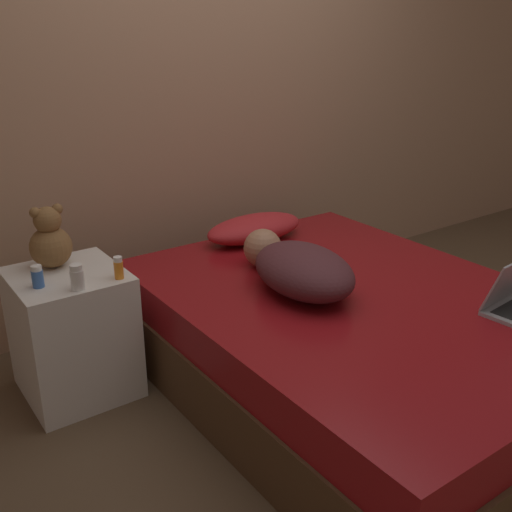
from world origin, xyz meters
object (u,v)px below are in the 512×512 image
bottle_orange (119,268)px  pillow (255,228)px  person_lying (298,267)px  bottle_white (77,277)px  teddy_bear (50,240)px  bottle_blue (37,277)px

bottle_orange → pillow: bearing=18.0°
person_lying → bottle_white: bottle_white is taller
teddy_bear → bottle_blue: teddy_bear is taller
pillow → bottle_blue: (-1.21, -0.19, 0.08)m
pillow → bottle_blue: 1.23m
person_lying → teddy_bear: teddy_bear is taller
bottle_white → teddy_bear: bearing=90.6°
pillow → bottle_white: bottle_white is taller
teddy_bear → bottle_orange: bearing=-57.9°
person_lying → bottle_white: 0.94m
teddy_bear → bottle_white: bearing=-89.4°
teddy_bear → bottle_blue: bearing=-122.7°
pillow → bottle_blue: bottle_blue is taller
pillow → bottle_white: bearing=-164.4°
teddy_bear → bottle_white: size_ratio=2.59×
person_lying → bottle_white: size_ratio=6.84×
teddy_bear → bottle_white: 0.31m
bottle_orange → bottle_blue: (-0.30, 0.11, -0.00)m
pillow → teddy_bear: bearing=-180.0°
pillow → bottle_orange: 0.96m
bottle_blue → person_lying: bearing=-24.0°
teddy_bear → bottle_white: teddy_bear is taller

